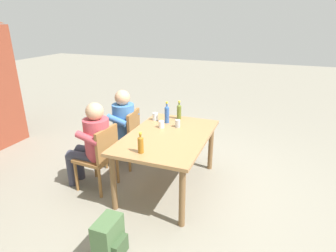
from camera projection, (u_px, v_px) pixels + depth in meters
name	position (u px, v px, depth m)	size (l,w,h in m)	color
ground_plane	(168.00, 186.00, 3.84)	(24.00, 24.00, 0.00)	gray
dining_table	(168.00, 141.00, 3.61)	(1.51, 0.99, 0.75)	#A37547
chair_far_right	(127.00, 135.00, 4.24)	(0.48, 0.48, 0.87)	olive
chair_far_left	(100.00, 155.00, 3.63)	(0.47, 0.47, 0.87)	olive
person_in_white_shirt	(119.00, 124.00, 4.21)	(0.47, 0.61, 1.18)	#3D70B2
person_in_plaid_shirt	(92.00, 142.00, 3.61)	(0.47, 0.61, 1.18)	#B7424C
bottle_blue	(167.00, 114.00, 3.94)	(0.06, 0.06, 0.31)	#2D56A3
bottle_olive	(179.00, 111.00, 4.10)	(0.06, 0.06, 0.27)	#566623
bottle_amber	(141.00, 144.00, 3.07)	(0.06, 0.06, 0.24)	#996019
cup_white	(161.00, 124.00, 3.79)	(0.07, 0.07, 0.09)	white
cup_steel	(178.00, 123.00, 3.81)	(0.07, 0.07, 0.10)	#B2B7BC
cup_glass	(155.00, 116.00, 4.07)	(0.08, 0.08, 0.11)	silver
backpack_by_near_side	(109.00, 239.00, 2.64)	(0.30, 0.25, 0.41)	#47663D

